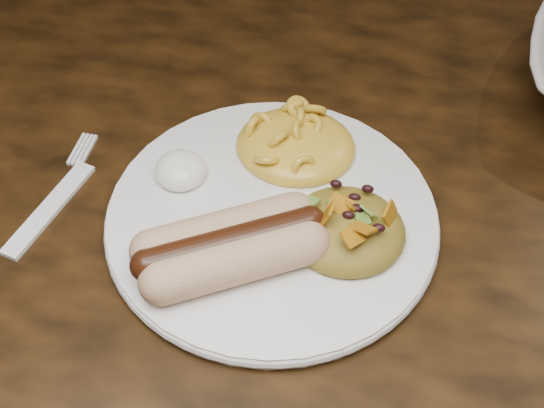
# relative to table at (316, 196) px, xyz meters

# --- Properties ---
(table) EXTENTS (1.60, 0.90, 0.75)m
(table) POSITION_rel_table_xyz_m (0.00, 0.00, 0.00)
(table) COLOR #3C220C
(table) RESTS_ON floor
(plate) EXTENTS (0.32, 0.32, 0.01)m
(plate) POSITION_rel_table_xyz_m (-0.02, -0.12, 0.10)
(plate) COLOR white
(plate) RESTS_ON table
(hotdog) EXTENTS (0.11, 0.11, 0.03)m
(hotdog) POSITION_rel_table_xyz_m (-0.03, -0.16, 0.12)
(hotdog) COLOR tan
(hotdog) RESTS_ON plate
(mac_and_cheese) EXTENTS (0.10, 0.09, 0.04)m
(mac_and_cheese) POSITION_rel_table_xyz_m (-0.01, -0.05, 0.12)
(mac_and_cheese) COLOR gold
(mac_and_cheese) RESTS_ON plate
(sour_cream) EXTENTS (0.05, 0.05, 0.02)m
(sour_cream) POSITION_rel_table_xyz_m (-0.09, -0.10, 0.12)
(sour_cream) COLOR white
(sour_cream) RESTS_ON plate
(taco_salad) EXTENTS (0.08, 0.08, 0.04)m
(taco_salad) POSITION_rel_table_xyz_m (0.04, -0.13, 0.12)
(taco_salad) COLOR #99541B
(taco_salad) RESTS_ON plate
(fork) EXTENTS (0.04, 0.13, 0.00)m
(fork) POSITION_rel_table_xyz_m (-0.18, -0.14, 0.09)
(fork) COLOR white
(fork) RESTS_ON table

